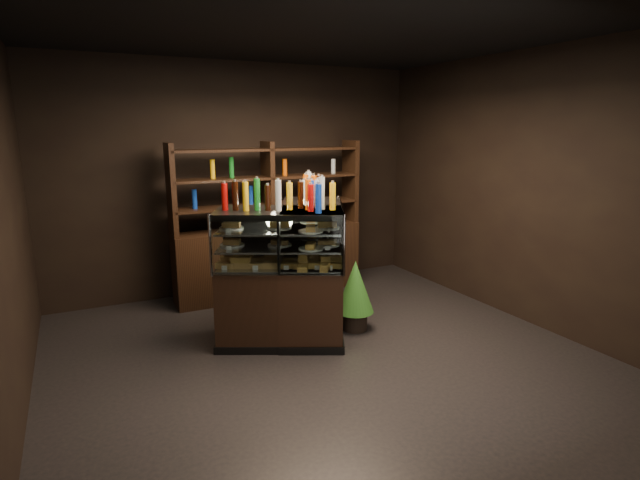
% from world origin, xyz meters
% --- Properties ---
extents(ground, '(5.00, 5.00, 0.00)m').
position_xyz_m(ground, '(0.00, 0.00, 0.00)').
color(ground, black).
rests_on(ground, ground).
extents(room_shell, '(5.02, 5.02, 3.01)m').
position_xyz_m(room_shell, '(0.00, 0.00, 1.94)').
color(room_shell, black).
rests_on(room_shell, ground).
extents(display_case, '(1.70, 1.43, 1.40)m').
position_xyz_m(display_case, '(-0.02, 0.64, 0.47)').
color(display_case, black).
rests_on(display_case, ground).
extents(food_display, '(1.33, 1.14, 0.43)m').
position_xyz_m(food_display, '(-0.02, 0.63, 1.02)').
color(food_display, gold).
rests_on(food_display, display_case).
extents(bottles_top, '(1.17, 1.00, 0.30)m').
position_xyz_m(bottles_top, '(-0.02, 0.64, 1.53)').
color(bottles_top, silver).
rests_on(bottles_top, display_case).
extents(potted_conifer, '(0.41, 0.41, 0.88)m').
position_xyz_m(potted_conifer, '(0.62, 0.51, 0.50)').
color(potted_conifer, black).
rests_on(potted_conifer, ground).
extents(back_shelving, '(2.47, 0.43, 2.00)m').
position_xyz_m(back_shelving, '(0.22, 2.05, 0.61)').
color(back_shelving, black).
rests_on(back_shelving, ground).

